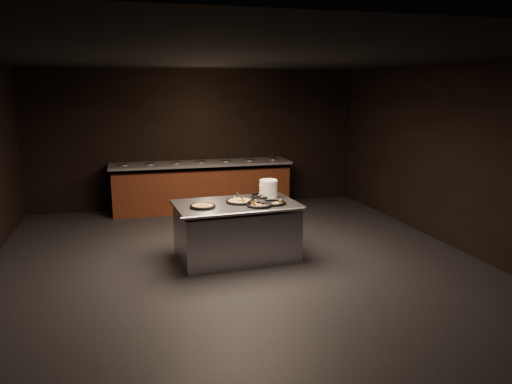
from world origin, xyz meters
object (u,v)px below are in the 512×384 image
(serving_counter, at_px, (236,232))
(plate_stack, at_px, (268,189))
(pan_veggie_whole, at_px, (203,206))
(pan_cheese_whole, at_px, (240,201))

(serving_counter, distance_m, plate_stack, 0.85)
(serving_counter, relative_size, plate_stack, 6.75)
(plate_stack, xyz_separation_m, pan_veggie_whole, (-1.08, -0.40, -0.11))
(pan_veggie_whole, height_order, pan_cheese_whole, same)
(serving_counter, relative_size, pan_cheese_whole, 4.43)
(plate_stack, relative_size, pan_veggie_whole, 0.74)
(serving_counter, distance_m, pan_veggie_whole, 0.70)
(pan_veggie_whole, xyz_separation_m, pan_cheese_whole, (0.58, 0.16, 0.00))
(plate_stack, xyz_separation_m, pan_cheese_whole, (-0.50, -0.24, -0.11))
(serving_counter, bearing_deg, plate_stack, 20.97)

